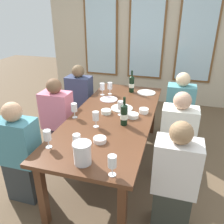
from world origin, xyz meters
name	(u,v)px	position (x,y,z in m)	size (l,w,h in m)	color
ground_plane	(113,165)	(0.00, 0.00, 0.00)	(12.00, 12.00, 0.00)	brown
back_wall_with_windows	(147,31)	(0.00, 2.46, 1.45)	(4.14, 0.10, 2.90)	#C4B59A
dining_table	(113,120)	(0.00, 0.00, 0.67)	(0.94, 2.24, 0.74)	#542F1C
white_plate_0	(122,108)	(0.06, 0.20, 0.74)	(0.27, 0.27, 0.01)	white
white_plate_1	(146,93)	(0.27, 0.86, 0.74)	(0.27, 0.27, 0.01)	white
white_plate_2	(109,99)	(-0.19, 0.45, 0.74)	(0.24, 0.24, 0.01)	white
metal_pitcher	(82,153)	(0.02, -0.96, 0.84)	(0.16, 0.16, 0.19)	silver
wine_bottle_0	(132,84)	(0.05, 0.84, 0.87)	(0.08, 0.08, 0.32)	black
wine_bottle_1	(124,114)	(0.18, -0.21, 0.86)	(0.08, 0.08, 0.32)	black
tasting_bowl_0	(106,112)	(-0.09, 0.01, 0.76)	(0.12, 0.12, 0.05)	white
tasting_bowl_1	(100,140)	(0.05, -0.61, 0.76)	(0.13, 0.13, 0.04)	white
tasting_bowl_2	(144,111)	(0.34, 0.15, 0.77)	(0.11, 0.11, 0.05)	white
tasting_bowl_3	(133,116)	(0.24, -0.01, 0.76)	(0.14, 0.14, 0.05)	white
wine_glass_0	(110,86)	(-0.23, 0.66, 0.86)	(0.07, 0.07, 0.17)	white
wine_glass_1	(112,162)	(0.29, -1.03, 0.86)	(0.07, 0.07, 0.17)	white
wine_glass_2	(120,105)	(0.09, 0.02, 0.86)	(0.07, 0.07, 0.17)	white
wine_glass_3	(102,87)	(-0.33, 0.60, 0.86)	(0.07, 0.07, 0.17)	white
wine_glass_4	(96,116)	(-0.09, -0.34, 0.86)	(0.07, 0.07, 0.17)	white
wine_glass_5	(77,140)	(-0.09, -0.82, 0.86)	(0.07, 0.07, 0.17)	white
wine_glass_6	(47,136)	(-0.37, -0.83, 0.86)	(0.07, 0.07, 0.17)	white
wine_glass_7	(74,108)	(-0.40, -0.19, 0.86)	(0.07, 0.07, 0.17)	white
seated_person_0	(21,155)	(-0.76, -0.76, 0.53)	(0.38, 0.24, 1.11)	#313638
seated_person_1	(174,182)	(0.76, -0.72, 0.53)	(0.38, 0.24, 1.11)	#34372F
seated_person_2	(58,121)	(-0.76, 0.03, 0.53)	(0.38, 0.24, 1.11)	#332630
seated_person_3	(177,141)	(0.76, -0.03, 0.53)	(0.38, 0.24, 1.11)	#2A243D
seated_person_4	(80,101)	(-0.76, 0.76, 0.53)	(0.38, 0.24, 1.11)	#252343
seated_person_5	(179,112)	(0.76, 0.76, 0.53)	(0.38, 0.24, 1.11)	#222E2E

